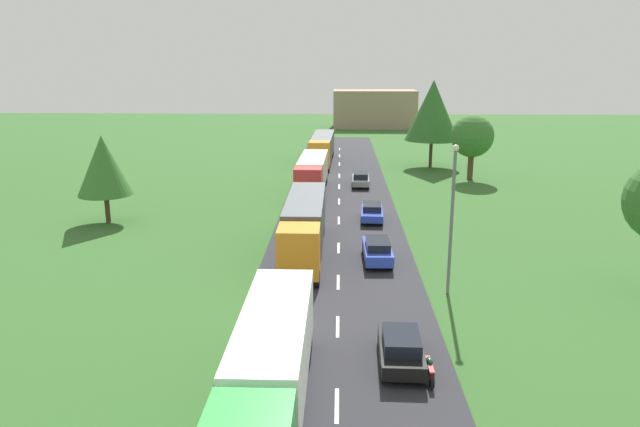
{
  "coord_description": "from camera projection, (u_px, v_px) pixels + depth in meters",
  "views": [
    {
      "loc": [
        0.03,
        -7.11,
        12.8
      ],
      "look_at": [
        -1.33,
        33.75,
        2.29
      ],
      "focal_mm": 33.64,
      "sensor_mm": 36.0,
      "label": 1
    }
  ],
  "objects": [
    {
      "name": "tree_pine",
      "position": [
        472.0,
        136.0,
        64.79
      ],
      "size": [
        4.61,
        4.61,
        7.11
      ],
      "color": "#513823",
      "rests_on": "ground"
    },
    {
      "name": "truck_third",
      "position": [
        312.0,
        173.0,
        58.39
      ],
      "size": [
        2.79,
        12.53,
        3.46
      ],
      "color": "red",
      "rests_on": "road"
    },
    {
      "name": "tree_birch",
      "position": [
        103.0,
        166.0,
        47.37
      ],
      "size": [
        4.32,
        4.32,
        7.07
      ],
      "color": "#513823",
      "rests_on": "ground"
    },
    {
      "name": "lane_marking_centre",
      "position": [
        338.0,
        309.0,
        31.6
      ],
      "size": [
        0.16,
        121.43,
        0.01
      ],
      "color": "white",
      "rests_on": "road"
    },
    {
      "name": "tree_oak",
      "position": [
        433.0,
        110.0,
        71.79
      ],
      "size": [
        6.53,
        6.53,
        10.51
      ],
      "color": "#513823",
      "rests_on": "ground"
    },
    {
      "name": "car_fourth",
      "position": [
        372.0,
        212.0,
        48.83
      ],
      "size": [
        1.91,
        4.36,
        1.35
      ],
      "color": "blue",
      "rests_on": "road"
    },
    {
      "name": "car_second",
      "position": [
        401.0,
        348.0,
        25.65
      ],
      "size": [
        1.92,
        4.34,
        1.49
      ],
      "color": "black",
      "rests_on": "road"
    },
    {
      "name": "truck_second",
      "position": [
        304.0,
        224.0,
        40.21
      ],
      "size": [
        2.51,
        13.4,
        3.58
      ],
      "color": "orange",
      "rests_on": "road"
    },
    {
      "name": "lamppost_second",
      "position": [
        452.0,
        213.0,
        32.63
      ],
      "size": [
        0.36,
        0.36,
        8.45
      ],
      "color": "slate",
      "rests_on": "ground"
    },
    {
      "name": "truck_fourth",
      "position": [
        322.0,
        147.0,
        75.77
      ],
      "size": [
        2.85,
        14.78,
        3.54
      ],
      "color": "orange",
      "rests_on": "road"
    },
    {
      "name": "truck_lead",
      "position": [
        270.0,
        367.0,
        21.39
      ],
      "size": [
        2.52,
        12.43,
        3.59
      ],
      "color": "green",
      "rests_on": "road"
    },
    {
      "name": "road",
      "position": [
        338.0,
        293.0,
        33.78
      ],
      "size": [
        10.0,
        140.0,
        0.06
      ],
      "primitive_type": "cube",
      "color": "#2B2B30",
      "rests_on": "ground"
    },
    {
      "name": "motorcycle_courier",
      "position": [
        430.0,
        369.0,
        24.48
      ],
      "size": [
        0.28,
        1.94,
        0.91
      ],
      "color": "black",
      "rests_on": "road"
    },
    {
      "name": "car_fifth",
      "position": [
        361.0,
        179.0,
        61.99
      ],
      "size": [
        1.81,
        4.39,
        1.47
      ],
      "color": "gray",
      "rests_on": "road"
    },
    {
      "name": "car_third",
      "position": [
        377.0,
        250.0,
        38.81
      ],
      "size": [
        1.82,
        4.61,
        1.52
      ],
      "color": "blue",
      "rests_on": "road"
    },
    {
      "name": "distant_building",
      "position": [
        374.0,
        109.0,
        116.16
      ],
      "size": [
        15.82,
        8.28,
        7.11
      ],
      "primitive_type": "cube",
      "color": "#9E846B",
      "rests_on": "ground"
    }
  ]
}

